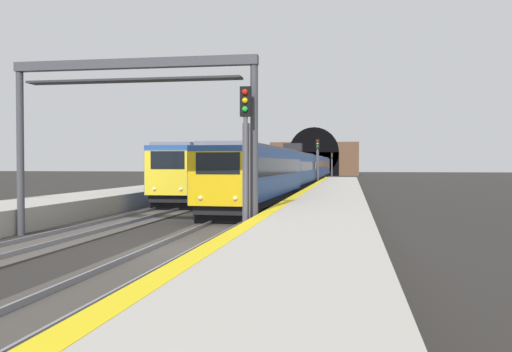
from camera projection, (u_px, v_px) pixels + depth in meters
The scene contains 12 objects.
ground_plane at pixel (176, 251), 17.74m from camera, with size 320.00×320.00×0.00m, color #282623.
platform_right at pixel (309, 239), 17.01m from camera, with size 112.00×3.99×1.01m, color #ADA89E.
platform_right_edge_strip at pixel (253, 221), 17.29m from camera, with size 112.00×0.50×0.01m, color yellow.
track_main_line at pixel (176, 250), 17.74m from camera, with size 160.00×2.88×0.21m.
track_adjacent_line at pixel (29, 246), 18.61m from camera, with size 160.00×2.89×0.21m.
train_main_approaching at pixel (302, 169), 63.23m from camera, with size 79.21×3.35×4.73m.
train_adjacent_platform at pixel (237, 168), 52.66m from camera, with size 42.78×3.46×4.96m.
railway_signal_near at pixel (246, 149), 19.49m from camera, with size 0.39×0.38×5.51m.
railway_signal_mid at pixel (318, 159), 61.52m from camera, with size 0.39×0.38×5.48m.
railway_signal_far at pixel (332, 162), 107.70m from camera, with size 0.39×0.38×4.86m.
overhead_signal_gantry at pixel (133, 100), 20.79m from camera, with size 0.70×9.55×6.73m.
tunnel_portal at pixel (314, 159), 123.41m from camera, with size 2.35×19.65×11.00m.
Camera 1 is at (-16.99, -5.53, 2.83)m, focal length 38.93 mm.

